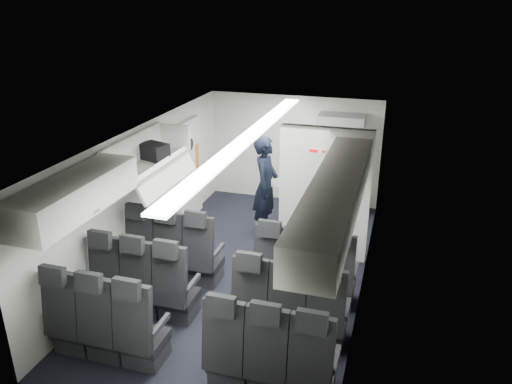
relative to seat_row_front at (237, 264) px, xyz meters
The scene contains 14 objects.
cabin_shell 0.90m from the seat_row_front, 90.00° to the left, with size 3.41×6.01×2.16m.
seat_row_front is the anchor object (origin of this frame).
seat_row_mid 0.90m from the seat_row_front, 90.00° to the right, with size 3.33×0.56×1.24m.
seat_row_rear 1.80m from the seat_row_front, 90.00° to the right, with size 3.33×0.56×1.24m.
overhead_bin_left_rear 2.50m from the seat_row_front, 133.68° to the right, with size 0.53×1.80×0.40m.
overhead_bin_left_front_open 1.98m from the seat_row_front, 168.87° to the left, with size 0.64×1.70×0.72m.
overhead_bin_right_rear 2.50m from the seat_row_front, 46.32° to the right, with size 0.53×1.80×0.40m.
overhead_bin_right_front 2.04m from the seat_row_front, 11.46° to the left, with size 0.53×1.70×0.40m.
bulkhead_partition 1.79m from the seat_row_front, 53.69° to the left, with size 1.40×0.15×2.13m.
galley_unit 3.43m from the seat_row_front, 73.72° to the left, with size 0.85×0.52×1.90m.
boarding_door 2.71m from the seat_row_front, 128.16° to the left, with size 0.12×1.27×1.86m.
flight_attendant 1.93m from the seat_row_front, 93.19° to the left, with size 0.65×0.42×1.77m, color black.
carry_on_bag 2.06m from the seat_row_front, 161.06° to the left, with size 0.40×0.28×0.24m, color black.
papers 1.91m from the seat_row_front, 87.28° to the left, with size 0.20×0.02×0.14m, color white.
Camera 1 is at (2.03, -6.36, 3.95)m, focal length 35.00 mm.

